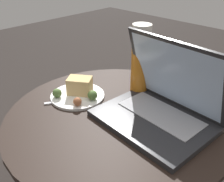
# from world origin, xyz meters

# --- Properties ---
(table) EXTENTS (0.73, 0.73, 0.49)m
(table) POSITION_xyz_m (0.00, 0.00, 0.36)
(table) COLOR #9E9EA3
(table) RESTS_ON ground_plane
(laptop) EXTENTS (0.36, 0.28, 0.26)m
(laptop) POSITION_xyz_m (0.11, 0.07, 0.54)
(laptop) COLOR #232326
(laptop) RESTS_ON table
(beer_glass) EXTENTS (0.07, 0.07, 0.26)m
(beer_glass) POSITION_xyz_m (-0.05, 0.17, 0.62)
(beer_glass) COLOR #C6701E
(beer_glass) RESTS_ON table
(snack_plate) EXTENTS (0.20, 0.20, 0.07)m
(snack_plate) POSITION_xyz_m (-0.18, -0.01, 0.51)
(snack_plate) COLOR silver
(snack_plate) RESTS_ON table
(fork) EXTENTS (0.11, 0.16, 0.01)m
(fork) POSITION_xyz_m (-0.17, -0.05, 0.49)
(fork) COLOR silver
(fork) RESTS_ON table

